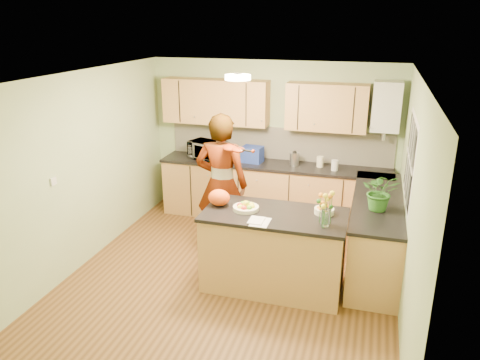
# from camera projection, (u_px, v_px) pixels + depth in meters

# --- Properties ---
(floor) EXTENTS (4.50, 4.50, 0.00)m
(floor) POSITION_uv_depth(u_px,v_px,m) (231.00, 278.00, 5.90)
(floor) COLOR #513317
(floor) RESTS_ON ground
(ceiling) EXTENTS (4.00, 4.50, 0.02)m
(ceiling) POSITION_uv_depth(u_px,v_px,m) (230.00, 77.00, 5.08)
(ceiling) COLOR silver
(ceiling) RESTS_ON wall_back
(wall_back) EXTENTS (4.00, 0.02, 2.50)m
(wall_back) POSITION_uv_depth(u_px,v_px,m) (273.00, 140.00, 7.53)
(wall_back) COLOR #93A979
(wall_back) RESTS_ON floor
(wall_front) EXTENTS (4.00, 0.02, 2.50)m
(wall_front) POSITION_uv_depth(u_px,v_px,m) (139.00, 283.00, 3.45)
(wall_front) COLOR #93A979
(wall_front) RESTS_ON floor
(wall_left) EXTENTS (0.02, 4.50, 2.50)m
(wall_left) POSITION_uv_depth(u_px,v_px,m) (83.00, 170.00, 6.02)
(wall_left) COLOR #93A979
(wall_left) RESTS_ON floor
(wall_right) EXTENTS (0.02, 4.50, 2.50)m
(wall_right) POSITION_uv_depth(u_px,v_px,m) (410.00, 203.00, 4.96)
(wall_right) COLOR #93A979
(wall_right) RESTS_ON floor
(back_counter) EXTENTS (3.64, 0.62, 0.94)m
(back_counter) POSITION_uv_depth(u_px,v_px,m) (273.00, 192.00, 7.49)
(back_counter) COLOR #A27040
(back_counter) RESTS_ON floor
(right_counter) EXTENTS (0.62, 2.24, 0.94)m
(right_counter) POSITION_uv_depth(u_px,v_px,m) (375.00, 233.00, 6.06)
(right_counter) COLOR #A27040
(right_counter) RESTS_ON floor
(splashback) EXTENTS (3.60, 0.02, 0.52)m
(splashback) POSITION_uv_depth(u_px,v_px,m) (278.00, 143.00, 7.51)
(splashback) COLOR beige
(splashback) RESTS_ON back_counter
(upper_cabinets) EXTENTS (3.20, 0.34, 0.70)m
(upper_cabinets) POSITION_uv_depth(u_px,v_px,m) (260.00, 104.00, 7.23)
(upper_cabinets) COLOR #A27040
(upper_cabinets) RESTS_ON wall_back
(boiler) EXTENTS (0.40, 0.30, 0.86)m
(boiler) POSITION_uv_depth(u_px,v_px,m) (387.00, 107.00, 6.72)
(boiler) COLOR silver
(boiler) RESTS_ON wall_back
(window_right) EXTENTS (0.01, 1.30, 1.05)m
(window_right) POSITION_uv_depth(u_px,v_px,m) (410.00, 160.00, 5.41)
(window_right) COLOR silver
(window_right) RESTS_ON wall_right
(light_switch) EXTENTS (0.02, 0.09, 0.09)m
(light_switch) POSITION_uv_depth(u_px,v_px,m) (53.00, 181.00, 5.46)
(light_switch) COLOR silver
(light_switch) RESTS_ON wall_left
(ceiling_lamp) EXTENTS (0.30, 0.30, 0.07)m
(ceiling_lamp) POSITION_uv_depth(u_px,v_px,m) (238.00, 77.00, 5.37)
(ceiling_lamp) COLOR #FFEABF
(ceiling_lamp) RESTS_ON ceiling
(peninsula_island) EXTENTS (1.67, 0.86, 0.96)m
(peninsula_island) POSITION_uv_depth(u_px,v_px,m) (274.00, 250.00, 5.59)
(peninsula_island) COLOR #A27040
(peninsula_island) RESTS_ON floor
(fruit_dish) EXTENTS (0.31, 0.31, 0.11)m
(fruit_dish) POSITION_uv_depth(u_px,v_px,m) (246.00, 206.00, 5.51)
(fruit_dish) COLOR beige
(fruit_dish) RESTS_ON peninsula_island
(orange_bowl) EXTENTS (0.23, 0.23, 0.13)m
(orange_bowl) POSITION_uv_depth(u_px,v_px,m) (324.00, 209.00, 5.40)
(orange_bowl) COLOR beige
(orange_bowl) RESTS_ON peninsula_island
(flower_vase) EXTENTS (0.23, 0.23, 0.43)m
(flower_vase) POSITION_uv_depth(u_px,v_px,m) (327.00, 201.00, 5.02)
(flower_vase) COLOR silver
(flower_vase) RESTS_ON peninsula_island
(orange_bag) EXTENTS (0.29, 0.25, 0.20)m
(orange_bag) POSITION_uv_depth(u_px,v_px,m) (219.00, 198.00, 5.63)
(orange_bag) COLOR #DF4A12
(orange_bag) RESTS_ON peninsula_island
(papers) EXTENTS (0.20, 0.27, 0.01)m
(papers) POSITION_uv_depth(u_px,v_px,m) (260.00, 222.00, 5.18)
(papers) COLOR silver
(papers) RESTS_ON peninsula_island
(violinist) EXTENTS (0.73, 0.50, 1.96)m
(violinist) POSITION_uv_depth(u_px,v_px,m) (222.00, 185.00, 6.30)
(violinist) COLOR tan
(violinist) RESTS_ON floor
(violin) EXTENTS (0.63, 0.55, 0.16)m
(violin) POSITION_uv_depth(u_px,v_px,m) (231.00, 148.00, 5.86)
(violin) COLOR #581505
(violin) RESTS_ON violinist
(microwave) EXTENTS (0.61, 0.51, 0.29)m
(microwave) POSITION_uv_depth(u_px,v_px,m) (206.00, 150.00, 7.56)
(microwave) COLOR silver
(microwave) RESTS_ON back_counter
(blue_box) EXTENTS (0.34, 0.27, 0.25)m
(blue_box) POSITION_uv_depth(u_px,v_px,m) (252.00, 154.00, 7.39)
(blue_box) COLOR navy
(blue_box) RESTS_ON back_counter
(kettle) EXTENTS (0.14, 0.14, 0.27)m
(kettle) POSITION_uv_depth(u_px,v_px,m) (294.00, 158.00, 7.24)
(kettle) COLOR #BBBABF
(kettle) RESTS_ON back_counter
(jar_cream) EXTENTS (0.12, 0.12, 0.16)m
(jar_cream) POSITION_uv_depth(u_px,v_px,m) (320.00, 162.00, 7.16)
(jar_cream) COLOR beige
(jar_cream) RESTS_ON back_counter
(jar_white) EXTENTS (0.12, 0.12, 0.16)m
(jar_white) POSITION_uv_depth(u_px,v_px,m) (335.00, 165.00, 7.00)
(jar_white) COLOR silver
(jar_white) RESTS_ON back_counter
(potted_plant) EXTENTS (0.44, 0.39, 0.47)m
(potted_plant) POSITION_uv_depth(u_px,v_px,m) (381.00, 192.00, 5.50)
(potted_plant) COLOR #2D6722
(potted_plant) RESTS_ON right_counter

